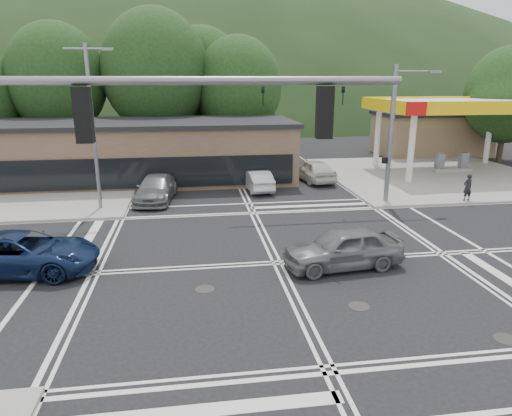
{
  "coord_description": "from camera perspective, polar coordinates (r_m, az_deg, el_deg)",
  "views": [
    {
      "loc": [
        -3.3,
        -16.94,
        7.25
      ],
      "look_at": [
        -0.39,
        3.33,
        1.4
      ],
      "focal_mm": 32.0,
      "sensor_mm": 36.0,
      "label": 1
    }
  ],
  "objects": [
    {
      "name": "ground",
      "position": [
        18.71,
        2.65,
        -6.86
      ],
      "size": [
        120.0,
        120.0,
        0.0
      ],
      "primitive_type": "plane",
      "color": "black",
      "rests_on": "ground"
    },
    {
      "name": "sidewalk_ne",
      "position": [
        37.5,
        21.26,
        3.82
      ],
      "size": [
        16.0,
        16.0,
        0.15
      ],
      "primitive_type": "cube",
      "color": "gray",
      "rests_on": "ground"
    },
    {
      "name": "sidewalk_nw",
      "position": [
        34.76,
        -27.66,
        2.19
      ],
      "size": [
        16.0,
        16.0,
        0.15
      ],
      "primitive_type": "cube",
      "color": "gray",
      "rests_on": "ground"
    },
    {
      "name": "gas_station_canopy",
      "position": [
        38.74,
        23.91,
        11.35
      ],
      "size": [
        12.32,
        8.34,
        5.75
      ],
      "color": "silver",
      "rests_on": "ground"
    },
    {
      "name": "convenience_store",
      "position": [
        48.27,
        20.98,
        8.54
      ],
      "size": [
        10.0,
        6.0,
        3.8
      ],
      "primitive_type": "cube",
      "color": "#846B4F",
      "rests_on": "ground"
    },
    {
      "name": "commercial_row",
      "position": [
        34.66,
        -15.99,
        6.62
      ],
      "size": [
        24.0,
        8.0,
        4.0
      ],
      "primitive_type": "cube",
      "color": "brown",
      "rests_on": "ground"
    },
    {
      "name": "hill_north",
      "position": [
        107.23,
        -6.54,
        11.97
      ],
      "size": [
        252.0,
        126.0,
        140.0
      ],
      "primitive_type": "ellipsoid",
      "color": "#1D3216",
      "rests_on": "ground"
    },
    {
      "name": "tree_n_a",
      "position": [
        42.31,
        -23.63,
        14.52
      ],
      "size": [
        8.0,
        8.0,
        11.75
      ],
      "color": "#382619",
      "rests_on": "ground"
    },
    {
      "name": "tree_n_b",
      "position": [
        41.03,
        -12.47,
        16.35
      ],
      "size": [
        9.0,
        9.0,
        12.98
      ],
      "color": "#382619",
      "rests_on": "ground"
    },
    {
      "name": "tree_n_c",
      "position": [
        41.17,
        -2.26,
        14.88
      ],
      "size": [
        7.6,
        7.6,
        10.87
      ],
      "color": "#382619",
      "rests_on": "ground"
    },
    {
      "name": "tree_n_e",
      "position": [
        44.95,
        -6.78,
        15.7
      ],
      "size": [
        8.4,
        8.4,
        11.98
      ],
      "color": "#382619",
      "rests_on": "ground"
    },
    {
      "name": "tree_ne",
      "position": [
        45.95,
        28.99,
        12.26
      ],
      "size": [
        7.2,
        7.2,
        9.99
      ],
      "color": "#382619",
      "rests_on": "ground"
    },
    {
      "name": "streetlight_nw",
      "position": [
        26.53,
        -19.65,
        10.28
      ],
      "size": [
        2.5,
        0.25,
        9.0
      ],
      "color": "slate",
      "rests_on": "ground"
    },
    {
      "name": "signal_mast_ne",
      "position": [
        27.23,
        14.21,
        10.89
      ],
      "size": [
        11.65,
        0.3,
        8.0
      ],
      "color": "slate",
      "rests_on": "ground"
    },
    {
      "name": "signal_mast_sw",
      "position": [
        9.51,
        -26.9,
        1.25
      ],
      "size": [
        9.14,
        0.28,
        8.0
      ],
      "color": "slate",
      "rests_on": "ground"
    },
    {
      "name": "car_blue_west",
      "position": [
        19.71,
        -27.17,
        -5.03
      ],
      "size": [
        5.93,
        3.25,
        1.57
      ],
      "primitive_type": "imported",
      "rotation": [
        0.0,
        0.0,
        1.45
      ],
      "color": "#0E1D40",
      "rests_on": "ground"
    },
    {
      "name": "car_grey_center",
      "position": [
        18.34,
        10.83,
        -4.92
      ],
      "size": [
        4.92,
        2.42,
        1.62
      ],
      "primitive_type": "imported",
      "rotation": [
        0.0,
        0.0,
        -1.46
      ],
      "color": "slate",
      "rests_on": "ground"
    },
    {
      "name": "car_queue_a",
      "position": [
        30.52,
        0.18,
        3.52
      ],
      "size": [
        1.79,
        4.26,
        1.37
      ],
      "primitive_type": "imported",
      "rotation": [
        0.0,
        0.0,
        3.22
      ],
      "color": "#B3B6BA",
      "rests_on": "ground"
    },
    {
      "name": "car_queue_b",
      "position": [
        33.48,
        7.24,
        4.71
      ],
      "size": [
        2.53,
        4.92,
        1.6
      ],
      "primitive_type": "imported",
      "rotation": [
        0.0,
        0.0,
        3.28
      ],
      "color": "silver",
      "rests_on": "ground"
    },
    {
      "name": "car_northbound",
      "position": [
        28.55,
        -12.39,
        2.42
      ],
      "size": [
        2.72,
        5.4,
        1.5
      ],
      "primitive_type": "imported",
      "rotation": [
        0.0,
        0.0,
        -0.12
      ],
      "color": "slate",
      "rests_on": "ground"
    },
    {
      "name": "pedestrian",
      "position": [
        30.04,
        24.94,
        2.36
      ],
      "size": [
        0.64,
        0.47,
        1.62
      ],
      "primitive_type": "imported",
      "rotation": [
        0.0,
        0.0,
        3.29
      ],
      "color": "black",
      "rests_on": "sidewalk_ne"
    }
  ]
}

